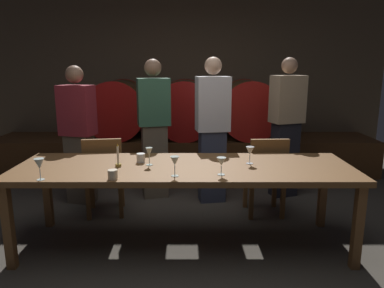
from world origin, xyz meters
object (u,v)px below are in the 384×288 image
object	(u,v)px
chair_right	(265,173)
candle_center	(117,160)
wine_barrel_right	(247,109)
chair_left	(103,173)
guest_center_right	(211,130)
wine_glass_left	(148,153)
guest_far_left	(77,135)
wine_barrel_center	(184,109)
cup_left	(112,175)
wine_glass_center	(174,161)
wine_glass_right	(220,162)
wine_glass_far_right	(249,151)
dining_table	(183,172)
guest_center_left	(153,128)
wine_glass_far_left	(38,164)
cup_right	(140,158)
guest_far_right	(285,127)
wine_barrel_left	(118,109)

from	to	relation	value
chair_right	candle_center	distance (m)	1.63
wine_barrel_right	chair_left	size ratio (longest dim) A/B	0.99
guest_center_right	wine_glass_left	world-z (taller)	guest_center_right
guest_far_left	candle_center	world-z (taller)	guest_far_left
wine_barrel_center	cup_left	bearing A→B (deg)	-100.32
wine_glass_center	wine_glass_right	bearing A→B (deg)	4.88
wine_barrel_right	candle_center	size ratio (longest dim) A/B	4.23
chair_left	wine_glass_right	world-z (taller)	wine_glass_right
wine_glass_far_right	cup_left	distance (m)	1.22
dining_table	guest_center_left	world-z (taller)	guest_center_left
chair_right	wine_glass_far_left	world-z (taller)	wine_glass_far_left
candle_center	wine_glass_far_right	distance (m)	1.16
chair_left	wine_glass_center	world-z (taller)	wine_glass_center
guest_center_left	wine_glass_far_right	world-z (taller)	guest_center_left
wine_glass_far_right	cup_right	size ratio (longest dim) A/B	1.94
cup_left	wine_glass_far_right	bearing A→B (deg)	21.69
wine_glass_far_left	wine_glass_right	world-z (taller)	wine_glass_far_left
guest_far_left	guest_far_right	bearing A→B (deg)	-159.61
guest_center_left	cup_right	world-z (taller)	guest_center_left
wine_glass_far_right	wine_barrel_left	bearing A→B (deg)	125.01
wine_glass_right	wine_glass_far_left	bearing A→B (deg)	-174.76
wine_barrel_center	wine_barrel_right	bearing A→B (deg)	0.00
cup_right	guest_center_left	bearing A→B (deg)	89.76
wine_barrel_center	dining_table	bearing A→B (deg)	-89.00
guest_center_right	cup_right	xyz separation A→B (m)	(-0.71, -1.00, -0.08)
guest_center_left	candle_center	world-z (taller)	guest_center_left
guest_far_left	guest_center_left	xyz separation A→B (m)	(0.87, 0.19, 0.04)
wine_glass_center	cup_left	world-z (taller)	wine_glass_center
guest_far_right	cup_left	world-z (taller)	guest_far_right
cup_right	wine_glass_far_left	bearing A→B (deg)	-143.44
dining_table	candle_center	bearing A→B (deg)	-176.50
cup_right	wine_barrel_center	bearing A→B (deg)	81.07
chair_left	chair_right	xyz separation A→B (m)	(1.75, -0.00, 0.00)
dining_table	wine_glass_far_right	size ratio (longest dim) A/B	18.85
chair_right	guest_far_right	bearing A→B (deg)	-121.53
guest_center_right	wine_glass_left	bearing A→B (deg)	51.17
wine_barrel_right	wine_glass_center	size ratio (longest dim) A/B	5.37
wine_glass_left	wine_barrel_center	bearing A→B (deg)	83.58
guest_far_right	wine_glass_far_left	world-z (taller)	guest_far_right
wine_glass_far_left	wine_glass_center	xyz separation A→B (m)	(1.03, 0.10, -0.00)
guest_center_left	guest_far_right	bearing A→B (deg)	167.77
cup_left	wine_glass_left	bearing A→B (deg)	59.59
chair_left	wine_glass_right	xyz separation A→B (m)	(1.18, -0.94, 0.37)
guest_far_left	guest_center_right	world-z (taller)	guest_center_right
candle_center	wine_glass_center	bearing A→B (deg)	-28.45
wine_barrel_center	wine_barrel_right	size ratio (longest dim) A/B	1.00
guest_center_left	wine_glass_right	distance (m)	1.69
candle_center	cup_left	distance (m)	0.36
guest_center_left	wine_glass_far_left	xyz separation A→B (m)	(-0.71, -1.67, 0.01)
wine_barrel_left	wine_glass_left	distance (m)	2.46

